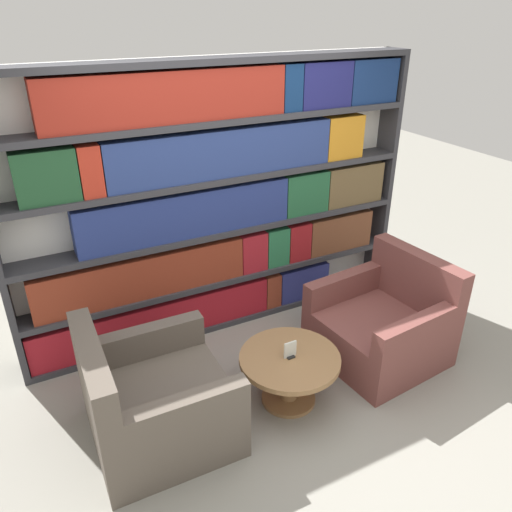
% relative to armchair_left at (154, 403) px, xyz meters
% --- Properties ---
extents(ground_plane, '(14.00, 14.00, 0.00)m').
position_rel_armchair_left_xyz_m(ground_plane, '(1.00, -0.36, -0.28)').
color(ground_plane, gray).
extents(bookshelf, '(3.54, 0.30, 2.33)m').
position_rel_armchair_left_xyz_m(bookshelf, '(1.00, 1.11, 0.88)').
color(bookshelf, silver).
rests_on(bookshelf, ground_plane).
extents(armchair_left, '(0.93, 0.93, 0.86)m').
position_rel_armchair_left_xyz_m(armchair_left, '(0.00, 0.00, 0.00)').
color(armchair_left, brown).
rests_on(armchair_left, ground_plane).
extents(armchair_right, '(1.00, 1.00, 0.86)m').
position_rel_armchair_left_xyz_m(armchair_right, '(1.97, 0.00, 0.00)').
color(armchair_right, brown).
rests_on(armchair_right, ground_plane).
extents(coffee_table, '(0.74, 0.74, 0.40)m').
position_rel_armchair_left_xyz_m(coffee_table, '(0.98, -0.12, 0.01)').
color(coffee_table, olive).
rests_on(coffee_table, ground_plane).
extents(table_sign, '(0.10, 0.06, 0.13)m').
position_rel_armchair_left_xyz_m(table_sign, '(0.98, -0.12, 0.17)').
color(table_sign, black).
rests_on(table_sign, coffee_table).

